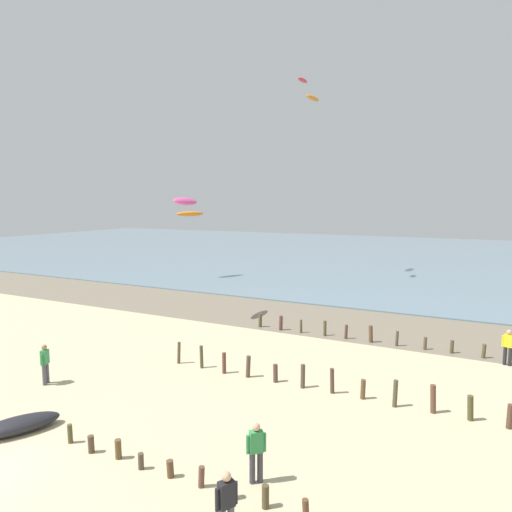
# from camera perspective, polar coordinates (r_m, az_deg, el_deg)

# --- Properties ---
(wet_sand_strip) EXTENTS (120.00, 7.74, 0.01)m
(wet_sand_strip) POSITION_cam_1_polar(r_m,az_deg,el_deg) (31.47, 2.21, -7.26)
(wet_sand_strip) COLOR #7A6D59
(wet_sand_strip) RESTS_ON ground
(sea) EXTENTS (160.00, 70.00, 0.10)m
(sea) POSITION_cam_1_polar(r_m,az_deg,el_deg) (68.26, 15.91, 0.14)
(sea) COLOR slate
(sea) RESTS_ON ground
(groyne_mid) EXTENTS (19.01, 0.36, 1.06)m
(groyne_mid) POSITION_cam_1_polar(r_m,az_deg,el_deg) (18.78, 14.96, -15.93)
(groyne_mid) COLOR brown
(groyne_mid) RESTS_ON ground
(groyne_far) EXTENTS (23.32, 0.35, 0.95)m
(groyne_far) POSITION_cam_1_polar(r_m,az_deg,el_deg) (25.52, 24.92, -10.32)
(groyne_far) COLOR brown
(groyne_far) RESTS_ON ground
(person_nearest_camera) EXTENTS (0.34, 0.54, 1.71)m
(person_nearest_camera) POSITION_cam_1_polar(r_m,az_deg,el_deg) (21.58, -24.82, -12.01)
(person_nearest_camera) COLOR #4C4C56
(person_nearest_camera) RESTS_ON ground
(person_by_waterline) EXTENTS (0.45, 0.41, 1.71)m
(person_by_waterline) POSITION_cam_1_polar(r_m,az_deg,el_deg) (13.49, 0.02, -23.11)
(person_by_waterline) COLOR #383842
(person_by_waterline) RESTS_ON ground
(person_right_flank) EXTENTS (0.55, 0.31, 1.71)m
(person_right_flank) POSITION_cam_1_polar(r_m,az_deg,el_deg) (24.77, 28.93, -9.83)
(person_right_flank) COLOR #232328
(person_right_flank) RESTS_ON ground
(person_far_down_beach) EXTENTS (0.37, 0.50, 1.71)m
(person_far_down_beach) POSITION_cam_1_polar(r_m,az_deg,el_deg) (11.62, -3.70, -28.59)
(person_far_down_beach) COLOR #4C4C56
(person_far_down_beach) RESTS_ON ground
(grounded_kite) EXTENTS (2.02, 2.75, 0.52)m
(grounded_kite) POSITION_cam_1_polar(r_m,az_deg,el_deg) (18.01, -27.54, -18.20)
(grounded_kite) COLOR black
(grounded_kite) RESTS_ON ground
(kite_aloft_0) EXTENTS (1.13, 2.67, 0.73)m
(kite_aloft_0) POSITION_cam_1_polar(r_m,az_deg,el_deg) (29.88, -8.81, 6.76)
(kite_aloft_0) COLOR #E54C99
(kite_aloft_5) EXTENTS (0.64, 1.85, 0.38)m
(kite_aloft_5) POSITION_cam_1_polar(r_m,az_deg,el_deg) (45.52, 5.84, 20.98)
(kite_aloft_5) COLOR red
(kite_aloft_8) EXTENTS (2.22, 3.12, 0.63)m
(kite_aloft_8) POSITION_cam_1_polar(r_m,az_deg,el_deg) (45.75, -8.22, 5.23)
(kite_aloft_8) COLOR orange
(kite_aloft_9) EXTENTS (1.13, 2.77, 0.69)m
(kite_aloft_9) POSITION_cam_1_polar(r_m,az_deg,el_deg) (49.78, 7.08, 18.97)
(kite_aloft_9) COLOR orange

